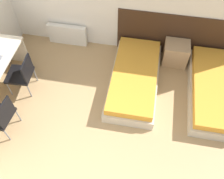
# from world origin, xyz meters

# --- Properties ---
(headboard_panel) EXTENTS (2.63, 0.03, 1.05)m
(headboard_panel) POSITION_xyz_m (1.14, 3.68, 0.52)
(headboard_panel) COLOR #382316
(headboard_panel) RESTS_ON ground_plane
(bed_near_window) EXTENTS (0.95, 2.01, 0.38)m
(bed_near_window) POSITION_xyz_m (0.35, 2.64, 0.18)
(bed_near_window) COLOR beige
(bed_near_window) RESTS_ON ground_plane
(bed_near_door) EXTENTS (0.95, 2.01, 0.38)m
(bed_near_door) POSITION_xyz_m (1.93, 2.64, 0.18)
(bed_near_door) COLOR beige
(bed_near_door) RESTS_ON ground_plane
(nightstand) EXTENTS (0.52, 0.43, 0.52)m
(nightstand) POSITION_xyz_m (1.14, 3.44, 0.26)
(nightstand) COLOR tan
(nightstand) RESTS_ON ground_plane
(radiator) EXTENTS (0.89, 0.12, 0.50)m
(radiator) POSITION_xyz_m (-1.33, 3.60, 0.25)
(radiator) COLOR silver
(radiator) RESTS_ON ground_plane
(chair_near_laptop) EXTENTS (0.49, 0.49, 0.83)m
(chair_near_laptop) POSITION_xyz_m (-1.78, 2.16, 0.46)
(chair_near_laptop) COLOR black
(chair_near_laptop) RESTS_ON ground_plane
(chair_near_notebook) EXTENTS (0.51, 0.51, 0.83)m
(chair_near_notebook) POSITION_xyz_m (-1.78, 1.22, 0.46)
(chair_near_notebook) COLOR black
(chair_near_notebook) RESTS_ON ground_plane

